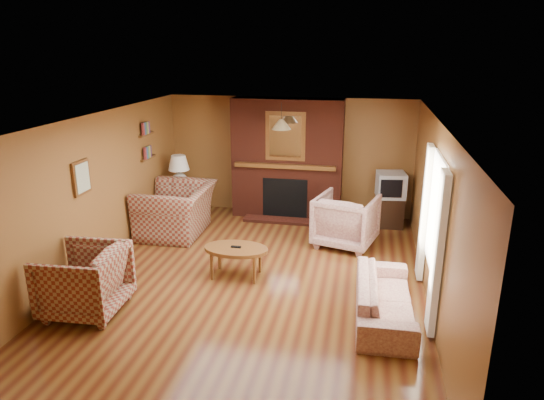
% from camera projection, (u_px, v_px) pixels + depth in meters
% --- Properties ---
extents(floor, '(6.50, 6.50, 0.00)m').
position_uv_depth(floor, '(253.00, 280.00, 7.29)').
color(floor, '#4D2110').
rests_on(floor, ground).
extents(ceiling, '(6.50, 6.50, 0.00)m').
position_uv_depth(ceiling, '(251.00, 121.00, 6.56)').
color(ceiling, silver).
rests_on(ceiling, wall_back).
extents(wall_back, '(6.50, 0.00, 6.50)m').
position_uv_depth(wall_back, '(289.00, 156.00, 9.96)').
color(wall_back, brown).
rests_on(wall_back, floor).
extents(wall_front, '(6.50, 0.00, 6.50)m').
position_uv_depth(wall_front, '(158.00, 328.00, 3.89)').
color(wall_front, brown).
rests_on(wall_front, floor).
extents(wall_left, '(0.00, 6.50, 6.50)m').
position_uv_depth(wall_left, '(93.00, 195.00, 7.39)').
color(wall_left, brown).
rests_on(wall_left, floor).
extents(wall_right, '(0.00, 6.50, 6.50)m').
position_uv_depth(wall_right, '(435.00, 216.00, 6.46)').
color(wall_right, brown).
rests_on(wall_right, floor).
extents(fireplace, '(2.20, 0.82, 2.40)m').
position_uv_depth(fireplace, '(287.00, 160.00, 9.72)').
color(fireplace, '#501C11').
rests_on(fireplace, floor).
extents(window_right, '(0.10, 1.85, 2.00)m').
position_uv_depth(window_right, '(432.00, 226.00, 6.30)').
color(window_right, beige).
rests_on(window_right, wall_right).
extents(bookshelf, '(0.09, 0.55, 0.71)m').
position_uv_depth(bookshelf, '(148.00, 142.00, 9.01)').
color(bookshelf, brown).
rests_on(bookshelf, wall_left).
extents(botanical_print, '(0.05, 0.40, 0.50)m').
position_uv_depth(botanical_print, '(81.00, 177.00, 7.00)').
color(botanical_print, brown).
rests_on(botanical_print, wall_left).
extents(pendant_light, '(0.36, 0.36, 0.48)m').
position_uv_depth(pendant_light, '(281.00, 124.00, 8.83)').
color(pendant_light, black).
rests_on(pendant_light, ceiling).
extents(plaid_loveseat, '(1.26, 1.44, 0.91)m').
position_uv_depth(plaid_loveseat, '(176.00, 210.00, 8.99)').
color(plaid_loveseat, maroon).
rests_on(plaid_loveseat, floor).
extents(plaid_armchair, '(1.03, 1.01, 0.90)m').
position_uv_depth(plaid_armchair, '(84.00, 281.00, 6.30)').
color(plaid_armchair, maroon).
rests_on(plaid_armchair, floor).
extents(floral_sofa, '(0.75, 1.82, 0.53)m').
position_uv_depth(floral_sofa, '(385.00, 298.00, 6.25)').
color(floral_sofa, beige).
rests_on(floral_sofa, floor).
extents(floral_armchair, '(1.21, 1.23, 0.91)m').
position_uv_depth(floral_armchair, '(346.00, 220.00, 8.46)').
color(floral_armchair, beige).
rests_on(floral_armchair, floor).
extents(coffee_table, '(0.98, 0.61, 0.49)m').
position_uv_depth(coffee_table, '(236.00, 251.00, 7.30)').
color(coffee_table, brown).
rests_on(coffee_table, floor).
extents(side_table, '(0.46, 0.46, 0.60)m').
position_uv_depth(side_table, '(181.00, 203.00, 9.88)').
color(side_table, brown).
rests_on(side_table, floor).
extents(table_lamp, '(0.42, 0.42, 0.70)m').
position_uv_depth(table_lamp, '(179.00, 170.00, 9.67)').
color(table_lamp, silver).
rests_on(table_lamp, side_table).
extents(tv_stand, '(0.56, 0.52, 0.59)m').
position_uv_depth(tv_stand, '(389.00, 211.00, 9.43)').
color(tv_stand, black).
rests_on(tv_stand, floor).
extents(crt_tv, '(0.59, 0.58, 0.48)m').
position_uv_depth(crt_tv, '(391.00, 185.00, 9.27)').
color(crt_tv, '#B1B3B9').
rests_on(crt_tv, tv_stand).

